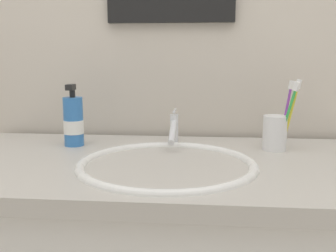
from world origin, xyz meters
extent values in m
cube|color=beige|center=(0.00, 0.34, 1.20)|extent=(2.34, 0.04, 2.40)
cube|color=#BCB7AD|center=(0.00, 0.00, 0.84)|extent=(1.14, 0.59, 0.04)
ellipsoid|color=white|center=(0.02, -0.05, 0.80)|extent=(0.38, 0.38, 0.11)
torus|color=white|center=(0.02, -0.05, 0.86)|extent=(0.43, 0.43, 0.02)
cylinder|color=#595B60|center=(0.02, -0.05, 0.75)|extent=(0.03, 0.03, 0.01)
cylinder|color=silver|center=(0.02, 0.17, 0.90)|extent=(0.02, 0.02, 0.09)
cylinder|color=silver|center=(0.02, 0.12, 0.91)|extent=(0.02, 0.11, 0.06)
cylinder|color=silver|center=(0.02, 0.19, 0.96)|extent=(0.01, 0.05, 0.01)
cylinder|color=white|center=(0.30, 0.13, 0.91)|extent=(0.07, 0.07, 0.10)
cylinder|color=green|center=(0.33, 0.11, 0.95)|extent=(0.05, 0.04, 0.17)
cube|color=white|center=(0.35, 0.10, 1.04)|extent=(0.02, 0.02, 0.03)
cylinder|color=purple|center=(0.33, 0.15, 0.95)|extent=(0.04, 0.02, 0.17)
cube|color=white|center=(0.34, 0.15, 1.04)|extent=(0.02, 0.01, 0.03)
cylinder|color=yellow|center=(0.34, 0.12, 0.95)|extent=(0.04, 0.03, 0.18)
cube|color=white|center=(0.35, 0.11, 1.04)|extent=(0.02, 0.02, 0.03)
cylinder|color=#3372BF|center=(-0.27, 0.14, 0.93)|extent=(0.06, 0.06, 0.14)
cylinder|color=black|center=(-0.27, 0.14, 1.01)|extent=(0.02, 0.02, 0.02)
cube|color=black|center=(-0.27, 0.12, 1.03)|extent=(0.02, 0.04, 0.02)
cylinder|color=white|center=(-0.27, 0.14, 0.91)|extent=(0.06, 0.06, 0.04)
camera|label=1|loc=(0.11, -0.95, 1.12)|focal=41.88mm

